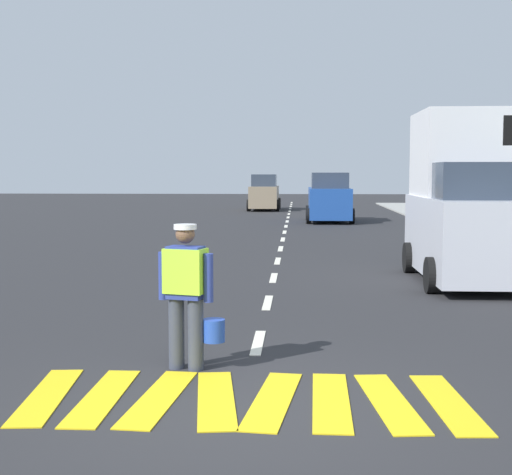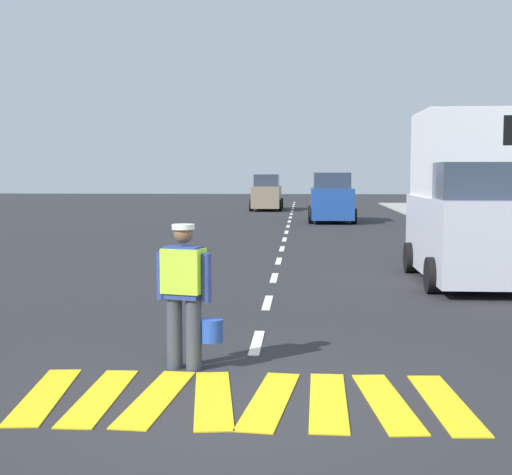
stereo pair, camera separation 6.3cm
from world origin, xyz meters
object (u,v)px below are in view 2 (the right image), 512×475
object	(u,v)px
road_worker	(186,289)
car_outgoing_far	(331,199)
delivery_truck	(467,204)
car_oncoming_third	(267,194)

from	to	relation	value
road_worker	car_outgoing_far	bearing A→B (deg)	84.06
delivery_truck	car_oncoming_third	xyz separation A→B (m)	(-5.51, 28.28, -0.63)
delivery_truck	car_outgoing_far	size ratio (longest dim) A/B	1.08
car_oncoming_third	car_outgoing_far	world-z (taller)	car_outgoing_far
delivery_truck	car_oncoming_third	distance (m)	28.82
road_worker	delivery_truck	size ratio (longest dim) A/B	0.36
car_oncoming_third	car_outgoing_far	bearing A→B (deg)	-71.30
delivery_truck	car_outgoing_far	bearing A→B (deg)	96.54
delivery_truck	car_outgoing_far	distance (m)	18.26
delivery_truck	road_worker	bearing A→B (deg)	-123.26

